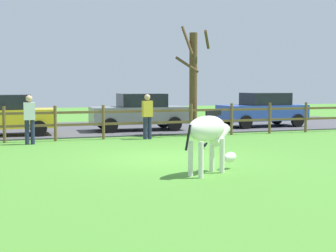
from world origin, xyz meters
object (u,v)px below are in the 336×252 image
(bare_tree, at_px, (193,81))
(zebra, at_px, (209,133))
(visitor_left_of_tree, at_px, (29,117))
(parked_car_blue, at_px, (263,109))
(parked_car_yellow, at_px, (1,115))
(visitor_right_of_tree, at_px, (147,114))
(parked_car_grey, at_px, (139,112))
(crow_on_grass, at_px, (204,145))

(bare_tree, height_order, zebra, bare_tree)
(visitor_left_of_tree, bearing_deg, parked_car_blue, 17.15)
(bare_tree, xyz_separation_m, parked_car_blue, (4.33, 2.23, -1.29))
(parked_car_yellow, height_order, visitor_right_of_tree, visitor_right_of_tree)
(visitor_left_of_tree, bearing_deg, bare_tree, 9.42)
(zebra, xyz_separation_m, visitor_left_of_tree, (-3.55, 6.84, -0.02))
(parked_car_yellow, relative_size, visitor_right_of_tree, 2.45)
(zebra, bearing_deg, visitor_left_of_tree, 117.41)
(visitor_right_of_tree, bearing_deg, zebra, -94.82)
(visitor_left_of_tree, bearing_deg, visitor_right_of_tree, 3.90)
(bare_tree, bearing_deg, parked_car_yellow, 165.85)
(parked_car_grey, bearing_deg, bare_tree, -54.39)
(bare_tree, distance_m, zebra, 8.40)
(parked_car_yellow, xyz_separation_m, parked_car_grey, (5.54, 0.43, 0.00))
(parked_car_yellow, distance_m, visitor_right_of_tree, 5.67)
(crow_on_grass, height_order, parked_car_grey, parked_car_grey)
(bare_tree, height_order, visitor_left_of_tree, bare_tree)
(crow_on_grass, relative_size, visitor_left_of_tree, 0.13)
(parked_car_yellow, height_order, parked_car_blue, same)
(parked_car_yellow, bearing_deg, visitor_left_of_tree, -72.15)
(parked_car_grey, relative_size, parked_car_blue, 0.99)
(parked_car_grey, height_order, parked_car_blue, same)
(crow_on_grass, xyz_separation_m, parked_car_yellow, (-5.99, 5.72, 0.72))
(crow_on_grass, relative_size, parked_car_blue, 0.05)
(zebra, height_order, visitor_left_of_tree, visitor_left_of_tree)
(zebra, bearing_deg, parked_car_grey, 83.88)
(parked_car_yellow, bearing_deg, visitor_right_of_tree, -26.75)
(parked_car_blue, bearing_deg, parked_car_yellow, -177.87)
(parked_car_grey, distance_m, visitor_left_of_tree, 5.67)
(crow_on_grass, bearing_deg, parked_car_grey, 94.12)
(crow_on_grass, xyz_separation_m, visitor_right_of_tree, (-0.93, 3.17, 0.78))
(parked_car_blue, bearing_deg, crow_on_grass, -131.75)
(bare_tree, relative_size, crow_on_grass, 19.78)
(parked_car_blue, bearing_deg, visitor_left_of_tree, -162.85)
(crow_on_grass, xyz_separation_m, visitor_left_of_tree, (-5.07, 2.89, 0.78))
(bare_tree, distance_m, crow_on_grass, 4.55)
(bare_tree, height_order, parked_car_blue, bare_tree)
(parked_car_blue, distance_m, visitor_left_of_tree, 11.05)
(parked_car_yellow, distance_m, parked_car_grey, 5.56)
(zebra, bearing_deg, parked_car_yellow, 114.75)
(parked_car_blue, bearing_deg, bare_tree, -152.81)
(parked_car_grey, height_order, visitor_left_of_tree, visitor_left_of_tree)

